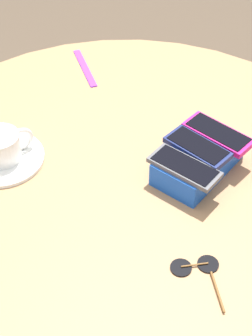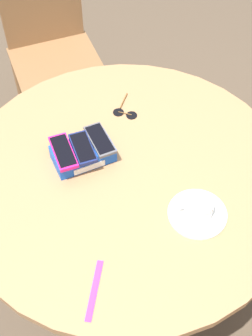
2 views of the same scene
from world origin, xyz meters
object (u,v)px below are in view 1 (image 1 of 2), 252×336
round_table (126,207)px  phone_gray (184,167)px  coffee_cup (2,146)px  sunglasses (197,269)px  phone_navy (198,147)px  saucer (3,158)px  phone_magenta (218,134)px  phone_box (198,161)px  lanyard_strap (85,68)px

round_table → phone_gray: size_ratio=7.14×
coffee_cup → sunglasses: 0.46m
phone_navy → sunglasses: 0.25m
sunglasses → saucer: bearing=-77.0°
round_table → saucer: (0.16, -0.20, 0.10)m
round_table → sunglasses: bearing=77.2°
phone_magenta → coffee_cup: (0.34, -0.27, -0.02)m
phone_navy → saucer: size_ratio=0.79×
round_table → phone_gray: phone_gray is taller
phone_box → coffee_cup: 0.39m
lanyard_strap → sunglasses: sunglasses is taller
phone_box → phone_navy: 0.03m
lanyard_strap → round_table: bearing=64.4°
round_table → sunglasses: 0.28m
saucer → lanyard_strap: bearing=-154.8°
saucer → lanyard_strap: (-0.33, -0.16, -0.00)m
phone_magenta → sunglasses: size_ratio=1.16×
phone_gray → sunglasses: bearing=52.7°
round_table → lanyard_strap: 0.40m
coffee_cup → lanyard_strap: 0.37m
coffee_cup → lanyard_strap: bearing=-154.6°
phone_navy → saucer: bearing=-44.8°
round_table → sunglasses: (0.06, 0.25, 0.09)m
saucer → phone_gray: bearing=126.5°
coffee_cup → lanyard_strap: coffee_cup is taller
phone_navy → coffee_cup: size_ratio=1.21×
phone_box → sunglasses: bearing=44.3°
lanyard_strap → sunglasses: 0.65m
phone_box → phone_navy: (0.00, -0.00, 0.03)m
phone_box → saucer: bearing=-45.2°
lanyard_strap → phone_gray: bearing=76.3°
phone_gray → sunglasses: phone_gray is taller
round_table → phone_gray: bearing=120.9°
coffee_cup → lanyard_strap: (-0.33, -0.16, -0.04)m
phone_box → lanyard_strap: phone_box is taller
coffee_cup → phone_gray: bearing=126.2°
saucer → phone_magenta: bearing=141.0°
round_table → phone_magenta: (-0.18, 0.08, 0.15)m
phone_navy → sunglasses: bearing=45.2°
phone_box → phone_gray: size_ratio=1.39×
phone_gray → lanyard_strap: bearing=-103.7°
phone_gray → coffee_cup: 0.37m
phone_magenta → phone_navy: 0.06m
lanyard_strap → sunglasses: (0.23, 0.61, 0.00)m
phone_gray → saucer: bearing=-53.5°
lanyard_strap → sunglasses: size_ratio=1.31×
phone_box → coffee_cup: size_ratio=1.81×
phone_box → phone_gray: bearing=16.3°
coffee_cup → lanyard_strap: size_ratio=0.67×
round_table → coffee_cup: 0.29m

